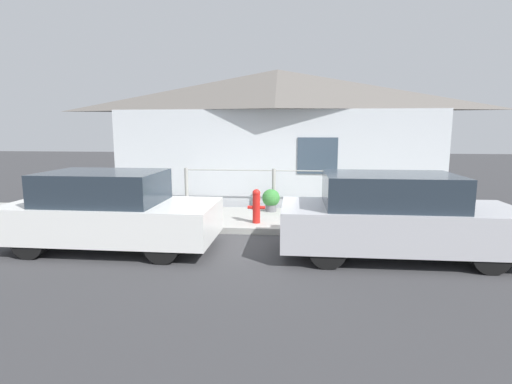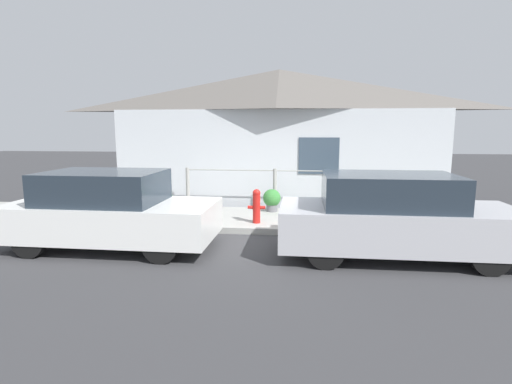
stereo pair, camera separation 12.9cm
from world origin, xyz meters
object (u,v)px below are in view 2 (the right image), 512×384
potted_plant_near_hydrant (272,199)px  potted_plant_by_fence (166,202)px  car_right (395,217)px  fire_hydrant (257,205)px  car_left (110,211)px  potted_plant_corner (344,203)px

potted_plant_near_hydrant → potted_plant_by_fence: bearing=-168.3°
potted_plant_near_hydrant → potted_plant_by_fence: size_ratio=1.05×
car_right → fire_hydrant: car_right is taller
car_right → potted_plant_by_fence: car_right is taller
car_left → fire_hydrant: car_left is taller
car_right → car_left: bearing=-179.9°
potted_plant_near_hydrant → potted_plant_corner: 1.86m
car_left → potted_plant_near_hydrant: bearing=47.6°
car_right → potted_plant_corner: bearing=102.2°
car_left → potted_plant_near_hydrant: 4.25m
potted_plant_near_hydrant → car_right: bearing=-52.2°
fire_hydrant → potted_plant_near_hydrant: fire_hydrant is taller
potted_plant_by_fence → car_right: bearing=-26.7°
fire_hydrant → potted_plant_by_fence: 2.56m
car_left → potted_plant_corner: bearing=30.9°
fire_hydrant → potted_plant_by_fence: bearing=162.1°
potted_plant_near_hydrant → potted_plant_corner: bearing=-10.6°
car_right → fire_hydrant: 3.21m
fire_hydrant → potted_plant_corner: size_ratio=1.36×
car_right → potted_plant_corner: (-0.59, 2.77, -0.29)m
car_right → potted_plant_by_fence: 5.71m
car_left → potted_plant_near_hydrant: car_left is taller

